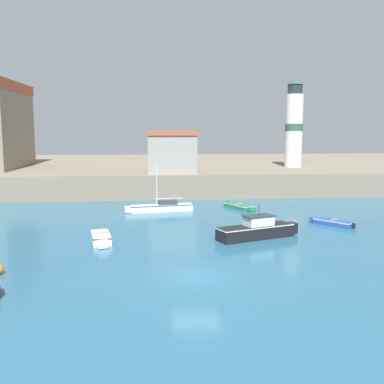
{
  "coord_description": "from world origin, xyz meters",
  "views": [
    {
      "loc": [
        -2.15,
        -22.28,
        7.55
      ],
      "look_at": [
        1.29,
        17.04,
        2.0
      ],
      "focal_mm": 42.0,
      "sensor_mm": 36.0,
      "label": 1
    }
  ],
  "objects_px": {
    "dinghy_white_1": "(101,238)",
    "sailboat_white_3": "(161,207)",
    "lighthouse": "(294,125)",
    "dinghy_blue_5": "(333,222)",
    "dinghy_green_2": "(239,206)",
    "motorboat_black_0": "(257,230)",
    "harbor_shed_near_wharf": "(172,151)"
  },
  "relations": [
    {
      "from": "dinghy_white_1",
      "to": "sailboat_white_3",
      "type": "distance_m",
      "value": 11.9
    },
    {
      "from": "lighthouse",
      "to": "sailboat_white_3",
      "type": "bearing_deg",
      "value": -137.57
    },
    {
      "from": "sailboat_white_3",
      "to": "dinghy_blue_5",
      "type": "distance_m",
      "value": 15.26
    },
    {
      "from": "dinghy_green_2",
      "to": "dinghy_blue_5",
      "type": "distance_m",
      "value": 9.99
    },
    {
      "from": "dinghy_green_2",
      "to": "lighthouse",
      "type": "xyz_separation_m",
      "value": [
        9.95,
        15.14,
        7.87
      ]
    },
    {
      "from": "motorboat_black_0",
      "to": "dinghy_white_1",
      "type": "bearing_deg",
      "value": -178.61
    },
    {
      "from": "motorboat_black_0",
      "to": "sailboat_white_3",
      "type": "xyz_separation_m",
      "value": [
        -6.49,
        10.86,
        -0.2
      ]
    },
    {
      "from": "dinghy_green_2",
      "to": "dinghy_white_1",
      "type": "bearing_deg",
      "value": -134.53
    },
    {
      "from": "harbor_shed_near_wharf",
      "to": "dinghy_green_2",
      "type": "bearing_deg",
      "value": -57.61
    },
    {
      "from": "motorboat_black_0",
      "to": "lighthouse",
      "type": "relative_size",
      "value": 0.55
    },
    {
      "from": "dinghy_white_1",
      "to": "lighthouse",
      "type": "relative_size",
      "value": 0.31
    },
    {
      "from": "sailboat_white_3",
      "to": "dinghy_blue_5",
      "type": "relative_size",
      "value": 1.89
    },
    {
      "from": "dinghy_white_1",
      "to": "sailboat_white_3",
      "type": "xyz_separation_m",
      "value": [
        4.24,
        11.12,
        0.09
      ]
    },
    {
      "from": "motorboat_black_0",
      "to": "lighthouse",
      "type": "bearing_deg",
      "value": 67.79
    },
    {
      "from": "harbor_shed_near_wharf",
      "to": "sailboat_white_3",
      "type": "bearing_deg",
      "value": -97.92
    },
    {
      "from": "motorboat_black_0",
      "to": "dinghy_green_2",
      "type": "xyz_separation_m",
      "value": [
        1.0,
        11.67,
        -0.37
      ]
    },
    {
      "from": "motorboat_black_0",
      "to": "harbor_shed_near_wharf",
      "type": "height_order",
      "value": "harbor_shed_near_wharf"
    },
    {
      "from": "dinghy_green_2",
      "to": "harbor_shed_near_wharf",
      "type": "relative_size",
      "value": 0.64
    },
    {
      "from": "sailboat_white_3",
      "to": "lighthouse",
      "type": "relative_size",
      "value": 0.56
    },
    {
      "from": "motorboat_black_0",
      "to": "harbor_shed_near_wharf",
      "type": "bearing_deg",
      "value": 103.4
    },
    {
      "from": "dinghy_blue_5",
      "to": "harbor_shed_near_wharf",
      "type": "distance_m",
      "value": 21.81
    },
    {
      "from": "dinghy_blue_5",
      "to": "harbor_shed_near_wharf",
      "type": "bearing_deg",
      "value": 124.34
    },
    {
      "from": "dinghy_white_1",
      "to": "dinghy_blue_5",
      "type": "height_order",
      "value": "dinghy_white_1"
    },
    {
      "from": "motorboat_black_0",
      "to": "dinghy_blue_5",
      "type": "relative_size",
      "value": 1.86
    },
    {
      "from": "lighthouse",
      "to": "harbor_shed_near_wharf",
      "type": "xyz_separation_m",
      "value": [
        -16.0,
        -5.59,
        -3.08
      ]
    },
    {
      "from": "motorboat_black_0",
      "to": "harbor_shed_near_wharf",
      "type": "xyz_separation_m",
      "value": [
        -5.05,
        21.21,
        4.42
      ]
    },
    {
      "from": "dinghy_blue_5",
      "to": "dinghy_green_2",
      "type": "bearing_deg",
      "value": 126.55
    },
    {
      "from": "lighthouse",
      "to": "harbor_shed_near_wharf",
      "type": "bearing_deg",
      "value": -160.74
    },
    {
      "from": "dinghy_blue_5",
      "to": "dinghy_white_1",
      "type": "bearing_deg",
      "value": -167.55
    },
    {
      "from": "sailboat_white_3",
      "to": "dinghy_blue_5",
      "type": "height_order",
      "value": "sailboat_white_3"
    },
    {
      "from": "dinghy_white_1",
      "to": "dinghy_blue_5",
      "type": "distance_m",
      "value": 18.11
    },
    {
      "from": "sailboat_white_3",
      "to": "motorboat_black_0",
      "type": "bearing_deg",
      "value": -59.12
    }
  ]
}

